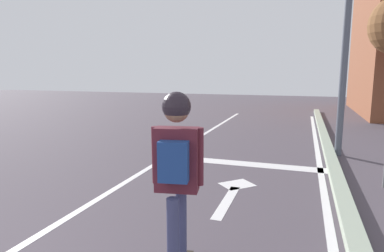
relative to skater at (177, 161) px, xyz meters
The scene contains 7 objects.
lane_line_center 4.09m from the skater, 120.25° to the left, with size 0.12×20.00×0.01m, color silver.
lane_line_curbside 3.88m from the skater, 66.51° to the left, with size 0.12×20.00×0.01m, color silver.
stop_bar 4.56m from the skater, 92.30° to the left, with size 3.59×0.40×0.01m, color silver.
lane_arrow_stem 2.45m from the skater, 89.91° to the left, with size 0.16×1.40×0.01m, color silver.
lane_arrow_head 3.22m from the skater, 89.94° to the left, with size 0.56×0.44×0.01m, color silver.
curb_strip 3.96m from the skater, 63.05° to the left, with size 0.24×24.00×0.14m, color #97A490.
skater is the anchor object (origin of this frame).
Camera 1 is at (2.95, -0.09, 2.00)m, focal length 30.98 mm.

